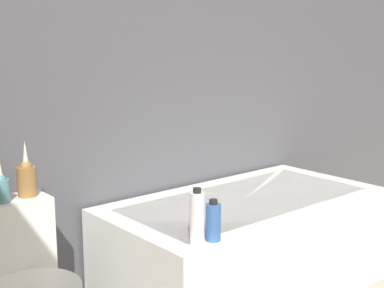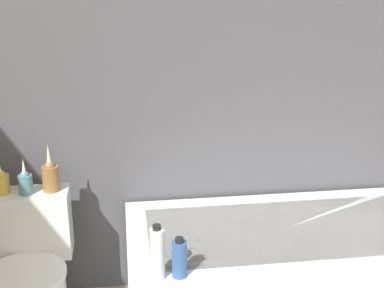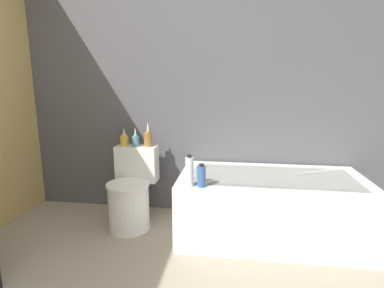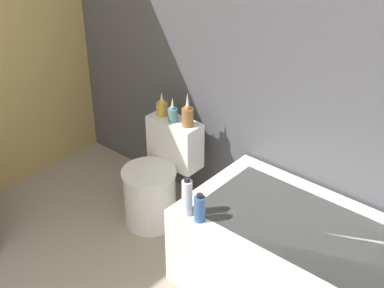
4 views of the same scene
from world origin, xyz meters
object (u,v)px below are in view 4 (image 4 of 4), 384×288
toilet (157,180)px  shampoo_bottle_short (200,208)px  bathtub (311,268)px  shampoo_bottle_tall (187,197)px  vase_bronze (188,115)px  vase_silver (173,113)px  vase_gold (162,107)px

toilet → shampoo_bottle_short: bearing=-27.8°
toilet → shampoo_bottle_short: 0.81m
bathtub → shampoo_bottle_tall: size_ratio=6.26×
bathtub → vase_bronze: bearing=169.2°
toilet → vase_bronze: (0.11, 0.19, 0.47)m
toilet → vase_silver: 0.48m
toilet → shampoo_bottle_short: shampoo_bottle_short is taller
bathtub → vase_gold: vase_gold is taller
toilet → shampoo_bottle_tall: (0.58, -0.35, 0.33)m
vase_gold → vase_silver: 0.12m
toilet → vase_gold: vase_gold is taller
vase_gold → shampoo_bottle_tall: 0.89m
toilet → vase_gold: (-0.11, 0.19, 0.45)m
vase_gold → vase_bronze: size_ratio=0.73×
shampoo_bottle_tall → toilet: bearing=148.6°
bathtub → toilet: size_ratio=2.15×
vase_bronze → shampoo_bottle_short: 0.79m
toilet → shampoo_bottle_tall: 0.75m
shampoo_bottle_short → bathtub: bearing=31.4°
shampoo_bottle_tall → shampoo_bottle_short: 0.09m
toilet → vase_bronze: vase_bronze is taller
vase_bronze → shampoo_bottle_tall: vase_bronze is taller
bathtub → toilet: bearing=179.0°
bathtub → vase_bronze: (-1.09, 0.21, 0.51)m
vase_gold → shampoo_bottle_short: bearing=-34.5°
bathtub → shampoo_bottle_tall: (-0.63, -0.33, 0.37)m
vase_gold → vase_bronze: vase_bronze is taller
vase_gold → vase_silver: (0.11, -0.02, 0.00)m
shampoo_bottle_short → vase_gold: bearing=145.5°
toilet → vase_bronze: 0.52m
vase_silver → shampoo_bottle_short: size_ratio=1.01×
bathtub → shampoo_bottle_tall: shampoo_bottle_tall is taller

